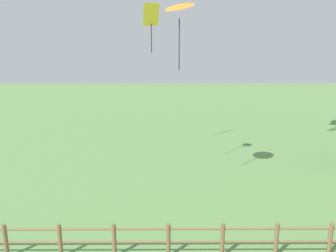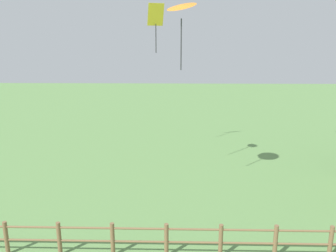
{
  "view_description": "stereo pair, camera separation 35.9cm",
  "coord_description": "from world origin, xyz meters",
  "views": [
    {
      "loc": [
        -0.06,
        -1.85,
        6.68
      ],
      "look_at": [
        0.0,
        9.57,
        3.92
      ],
      "focal_mm": 35.0,
      "sensor_mm": 36.0,
      "label": 1
    },
    {
      "loc": [
        0.3,
        -1.85,
        6.68
      ],
      "look_at": [
        0.0,
        9.57,
        3.92
      ],
      "focal_mm": 35.0,
      "sensor_mm": 36.0,
      "label": 2
    }
  ],
  "objects": [
    {
      "name": "kite_orange_delta",
      "position": [
        0.48,
        12.1,
        8.25
      ],
      "size": [
        1.69,
        1.68,
        2.82
      ],
      "color": "orange"
    },
    {
      "name": "wooden_fence",
      "position": [
        -0.0,
        7.57,
        0.66
      ],
      "size": [
        21.17,
        0.14,
        1.18
      ],
      "color": "brown",
      "rests_on": "ground_plane"
    },
    {
      "name": "kite_yellow_diamond",
      "position": [
        -0.92,
        17.95,
        8.31
      ],
      "size": [
        1.01,
        0.7,
        2.76
      ],
      "color": "yellow"
    }
  ]
}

